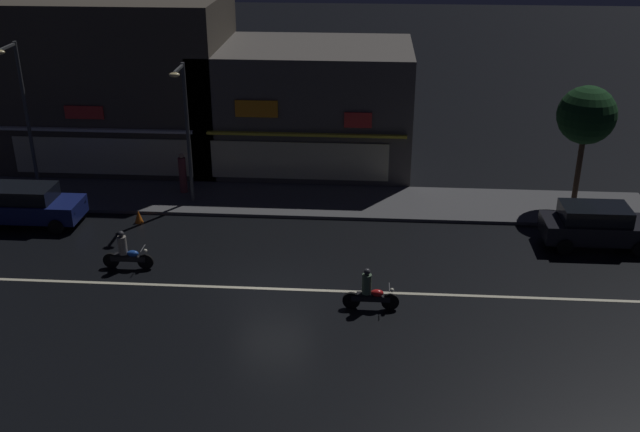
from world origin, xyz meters
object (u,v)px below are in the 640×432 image
object	(u,v)px
parked_car_near_kerb	(28,205)
motorcycle_lead	(126,253)
streetlamp_mid	(186,122)
streetlamp_west	(23,107)
pedestrian_on_sidewalk	(183,174)
parked_car_trailing	(597,225)
traffic_cone	(139,216)
motorcycle_following	(369,292)

from	to	relation	value
parked_car_near_kerb	motorcycle_lead	distance (m)	6.41
streetlamp_mid	streetlamp_west	bearing A→B (deg)	174.84
pedestrian_on_sidewalk	parked_car_near_kerb	bearing A→B (deg)	-107.69
streetlamp_mid	parked_car_trailing	world-z (taller)	streetlamp_mid
motorcycle_lead	traffic_cone	distance (m)	4.14
parked_car_trailing	motorcycle_lead	world-z (taller)	parked_car_trailing
streetlamp_mid	pedestrian_on_sidewalk	bearing A→B (deg)	117.25
streetlamp_west	pedestrian_on_sidewalk	bearing A→B (deg)	5.14
motorcycle_following	parked_car_trailing	bearing A→B (deg)	-147.08
streetlamp_west	motorcycle_lead	size ratio (longest dim) A/B	3.61
streetlamp_mid	parked_car_trailing	xyz separation A→B (m)	(16.79, -2.74, -2.99)
streetlamp_west	parked_car_trailing	world-z (taller)	streetlamp_west
motorcycle_following	traffic_cone	distance (m)	11.64
parked_car_near_kerb	traffic_cone	xyz separation A→B (m)	(4.51, 0.43, -0.59)
streetlamp_west	parked_car_near_kerb	size ratio (longest dim) A/B	1.59
pedestrian_on_sidewalk	parked_car_trailing	xyz separation A→B (m)	(17.45, -4.01, -0.15)
parked_car_trailing	traffic_cone	size ratio (longest dim) A/B	7.82
traffic_cone	streetlamp_mid	bearing A→B (deg)	45.96
streetlamp_mid	motorcycle_lead	size ratio (longest dim) A/B	3.26
streetlamp_west	parked_car_near_kerb	distance (m)	4.58
parked_car_near_kerb	parked_car_trailing	size ratio (longest dim) A/B	1.00
streetlamp_west	streetlamp_mid	size ratio (longest dim) A/B	1.11
streetlamp_west	traffic_cone	xyz separation A→B (m)	(5.51, -2.55, -3.93)
parked_car_near_kerb	parked_car_trailing	world-z (taller)	same
parked_car_trailing	motorcycle_lead	distance (m)	18.13
motorcycle_lead	traffic_cone	bearing A→B (deg)	107.09
traffic_cone	motorcycle_following	bearing A→B (deg)	-32.85
motorcycle_following	streetlamp_west	bearing A→B (deg)	-28.85
parked_car_near_kerb	motorcycle_following	size ratio (longest dim) A/B	2.26
pedestrian_on_sidewalk	traffic_cone	bearing A→B (deg)	-70.41
parked_car_trailing	traffic_cone	world-z (taller)	parked_car_trailing
parked_car_trailing	traffic_cone	bearing A→B (deg)	-2.62
streetlamp_west	motorcycle_following	world-z (taller)	streetlamp_west
motorcycle_lead	motorcycle_following	world-z (taller)	same
streetlamp_mid	motorcycle_lead	world-z (taller)	streetlamp_mid
pedestrian_on_sidewalk	parked_car_near_kerb	world-z (taller)	pedestrian_on_sidewalk
motorcycle_following	traffic_cone	world-z (taller)	motorcycle_following
motorcycle_lead	parked_car_near_kerb	bearing A→B (deg)	151.80
streetlamp_mid	motorcycle_following	xyz separation A→B (m)	(7.94, -8.20, -3.22)
pedestrian_on_sidewalk	motorcycle_following	bearing A→B (deg)	-7.69
parked_car_trailing	motorcycle_following	size ratio (longest dim) A/B	2.26
pedestrian_on_sidewalk	motorcycle_following	size ratio (longest dim) A/B	0.99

